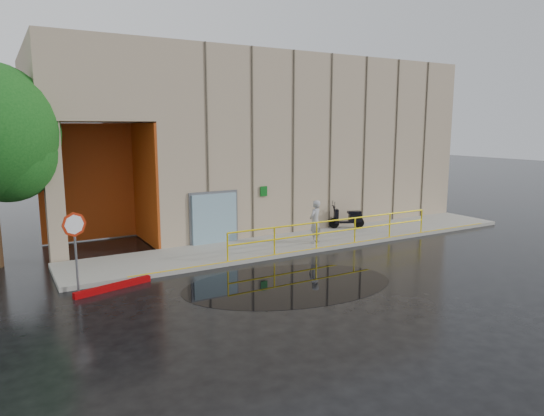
{
  "coord_description": "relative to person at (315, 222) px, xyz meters",
  "views": [
    {
      "loc": [
        -7.37,
        -11.88,
        4.83
      ],
      "look_at": [
        1.21,
        3.0,
        1.92
      ],
      "focal_mm": 32.0,
      "sensor_mm": 36.0,
      "label": 1
    }
  ],
  "objects": [
    {
      "name": "stop_sign",
      "position": [
        -9.23,
        -1.15,
        0.75
      ],
      "size": [
        0.7,
        0.26,
        2.41
      ],
      "rotation": [
        0.0,
        0.0,
        -0.08
      ],
      "color": "slate",
      "rests_on": "ground"
    },
    {
      "name": "scooter",
      "position": [
        2.92,
        1.58,
        -0.13
      ],
      "size": [
        1.69,
        1.15,
        1.28
      ],
      "rotation": [
        0.0,
        0.0,
        -0.42
      ],
      "color": "black",
      "rests_on": "sidewalk"
    },
    {
      "name": "ground",
      "position": [
        -3.73,
        -3.88,
        -1.02
      ],
      "size": [
        120.0,
        120.0,
        0.0
      ],
      "primitive_type": "plane",
      "color": "black",
      "rests_on": "ground"
    },
    {
      "name": "person",
      "position": [
        0.0,
        0.0,
        0.0
      ],
      "size": [
        0.75,
        0.65,
        1.74
      ],
      "primitive_type": "imported",
      "rotation": [
        0.0,
        0.0,
        3.6
      ],
      "color": "#9F9FA3",
      "rests_on": "sidewalk"
    },
    {
      "name": "puddle",
      "position": [
        -3.49,
        -3.6,
        -1.02
      ],
      "size": [
        7.3,
        5.33,
        0.01
      ],
      "primitive_type": "cube",
      "rotation": [
        0.0,
        0.0,
        -0.21
      ],
      "color": "black",
      "rests_on": "ground"
    },
    {
      "name": "red_curb",
      "position": [
        -8.28,
        -1.38,
        -0.93
      ],
      "size": [
        2.37,
        0.78,
        0.18
      ],
      "primitive_type": "cube",
      "rotation": [
        0.0,
        0.0,
        0.26
      ],
      "color": "#8E0103",
      "rests_on": "ground"
    },
    {
      "name": "building",
      "position": [
        1.37,
        7.11,
        3.19
      ],
      "size": [
        20.0,
        10.17,
        8.0
      ],
      "color": "tan",
      "rests_on": "ground"
    },
    {
      "name": "sidewalk",
      "position": [
        0.27,
        0.62,
        -0.94
      ],
      "size": [
        20.0,
        3.0,
        0.15
      ],
      "primitive_type": "cube",
      "color": "gray",
      "rests_on": "ground"
    },
    {
      "name": "guardrail",
      "position": [
        0.52,
        -0.73,
        -0.34
      ],
      "size": [
        9.56,
        0.06,
        1.03
      ],
      "color": "yellow",
      "rests_on": "sidewalk"
    }
  ]
}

